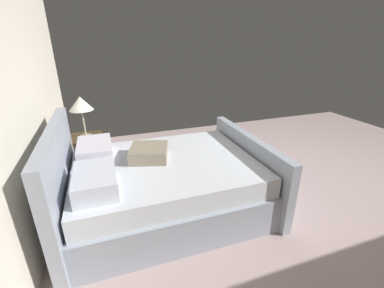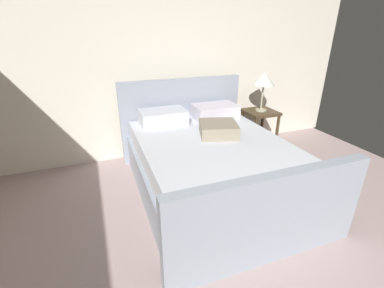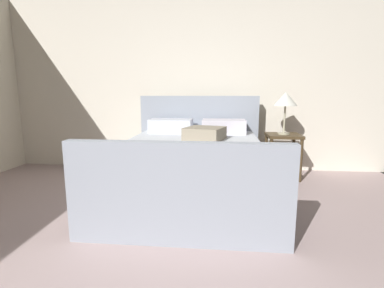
# 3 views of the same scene
# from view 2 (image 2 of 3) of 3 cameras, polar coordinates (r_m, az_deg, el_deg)

# --- Properties ---
(wall_back) EXTENTS (5.66, 0.12, 2.54)m
(wall_back) POSITION_cam_2_polar(r_m,az_deg,el_deg) (3.79, -5.36, 16.79)
(wall_back) COLOR silver
(wall_back) RESTS_ON ground
(bed) EXTENTS (1.70, 2.20, 1.11)m
(bed) POSITION_cam_2_polar(r_m,az_deg,el_deg) (2.96, 3.99, -3.96)
(bed) COLOR #99A2B0
(bed) RESTS_ON ground
(nightstand_right) EXTENTS (0.44, 0.44, 0.60)m
(nightstand_right) POSITION_cam_2_polar(r_m,az_deg,el_deg) (4.11, 14.26, 4.30)
(nightstand_right) COLOR #473721
(nightstand_right) RESTS_ON ground
(table_lamp_right) EXTENTS (0.31, 0.31, 0.56)m
(table_lamp_right) POSITION_cam_2_polar(r_m,az_deg,el_deg) (3.95, 15.21, 13.21)
(table_lamp_right) COLOR #B7B293
(table_lamp_right) RESTS_ON nightstand_right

